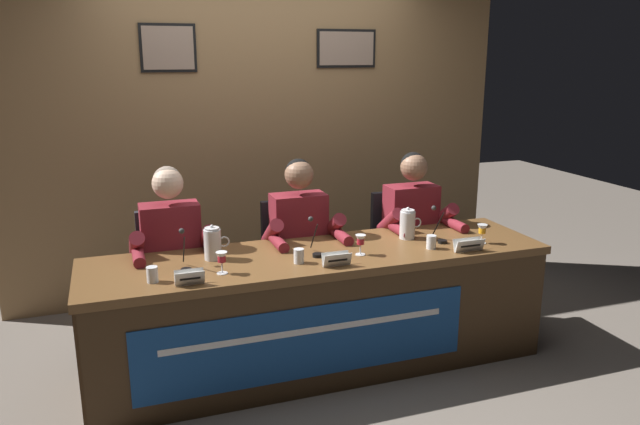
% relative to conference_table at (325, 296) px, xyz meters
% --- Properties ---
extents(ground_plane, '(12.00, 12.00, 0.00)m').
position_rel_conference_table_xyz_m(ground_plane, '(0.01, 0.10, -0.50)').
color(ground_plane, '#70665B').
extents(wall_back_panelled, '(4.01, 0.14, 2.60)m').
position_rel_conference_table_xyz_m(wall_back_panelled, '(0.01, 1.52, 0.81)').
color(wall_back_panelled, '#937047').
rests_on(wall_back_panelled, ground_plane).
extents(conference_table, '(2.81, 0.74, 0.74)m').
position_rel_conference_table_xyz_m(conference_table, '(0.00, 0.00, 0.00)').
color(conference_table, brown).
rests_on(conference_table, ground_plane).
extents(chair_left, '(0.44, 0.45, 0.92)m').
position_rel_conference_table_xyz_m(chair_left, '(-0.83, 0.66, -0.05)').
color(chair_left, black).
rests_on(chair_left, ground_plane).
extents(panelist_left, '(0.51, 0.48, 1.24)m').
position_rel_conference_table_xyz_m(panelist_left, '(-0.83, 0.46, 0.23)').
color(panelist_left, black).
rests_on(panelist_left, ground_plane).
extents(nameplate_left, '(0.15, 0.06, 0.08)m').
position_rel_conference_table_xyz_m(nameplate_left, '(-0.81, -0.18, 0.28)').
color(nameplate_left, white).
rests_on(nameplate_left, conference_table).
extents(juice_glass_left, '(0.06, 0.06, 0.12)m').
position_rel_conference_table_xyz_m(juice_glass_left, '(-0.62, -0.07, 0.33)').
color(juice_glass_left, white).
rests_on(juice_glass_left, conference_table).
extents(water_cup_left, '(0.06, 0.06, 0.08)m').
position_rel_conference_table_xyz_m(water_cup_left, '(-0.99, -0.07, 0.28)').
color(water_cup_left, silver).
rests_on(water_cup_left, conference_table).
extents(microphone_left, '(0.06, 0.17, 0.22)m').
position_rel_conference_table_xyz_m(microphone_left, '(-0.80, 0.07, 0.32)').
color(microphone_left, black).
rests_on(microphone_left, conference_table).
extents(chair_center, '(0.44, 0.45, 0.92)m').
position_rel_conference_table_xyz_m(chair_center, '(0.01, 0.66, -0.05)').
color(chair_center, black).
rests_on(chair_center, ground_plane).
extents(panelist_center, '(0.51, 0.48, 1.24)m').
position_rel_conference_table_xyz_m(panelist_center, '(0.01, 0.46, 0.23)').
color(panelist_center, black).
rests_on(panelist_center, ground_plane).
extents(nameplate_center, '(0.16, 0.06, 0.08)m').
position_rel_conference_table_xyz_m(nameplate_center, '(0.01, -0.16, 0.28)').
color(nameplate_center, white).
rests_on(nameplate_center, conference_table).
extents(juice_glass_center, '(0.06, 0.06, 0.12)m').
position_rel_conference_table_xyz_m(juice_glass_center, '(0.22, -0.02, 0.33)').
color(juice_glass_center, white).
rests_on(juice_glass_center, conference_table).
extents(water_cup_center, '(0.06, 0.06, 0.08)m').
position_rel_conference_table_xyz_m(water_cup_center, '(-0.17, -0.04, 0.28)').
color(water_cup_center, silver).
rests_on(water_cup_center, conference_table).
extents(microphone_center, '(0.06, 0.17, 0.22)m').
position_rel_conference_table_xyz_m(microphone_center, '(-0.04, 0.07, 0.32)').
color(microphone_center, black).
rests_on(microphone_center, conference_table).
extents(chair_right, '(0.44, 0.45, 0.92)m').
position_rel_conference_table_xyz_m(chair_right, '(0.84, 0.66, -0.05)').
color(chair_right, black).
rests_on(chair_right, ground_plane).
extents(panelist_right, '(0.51, 0.48, 1.24)m').
position_rel_conference_table_xyz_m(panelist_right, '(0.84, 0.46, 0.23)').
color(panelist_right, black).
rests_on(panelist_right, ground_plane).
extents(nameplate_right, '(0.19, 0.06, 0.08)m').
position_rel_conference_table_xyz_m(nameplate_right, '(0.87, -0.17, 0.28)').
color(nameplate_right, white).
rests_on(nameplate_right, conference_table).
extents(juice_glass_right, '(0.06, 0.06, 0.12)m').
position_rel_conference_table_xyz_m(juice_glass_right, '(1.03, -0.06, 0.33)').
color(juice_glass_right, white).
rests_on(juice_glass_right, conference_table).
extents(water_cup_right, '(0.06, 0.06, 0.08)m').
position_rel_conference_table_xyz_m(water_cup_right, '(0.68, -0.05, 0.28)').
color(water_cup_right, silver).
rests_on(water_cup_right, conference_table).
extents(microphone_right, '(0.06, 0.17, 0.22)m').
position_rel_conference_table_xyz_m(microphone_right, '(0.80, 0.07, 0.32)').
color(microphone_right, black).
rests_on(microphone_right, conference_table).
extents(water_pitcher_left_side, '(0.15, 0.10, 0.21)m').
position_rel_conference_table_xyz_m(water_pitcher_left_side, '(-0.63, 0.19, 0.34)').
color(water_pitcher_left_side, silver).
rests_on(water_pitcher_left_side, conference_table).
extents(water_pitcher_right_side, '(0.15, 0.10, 0.21)m').
position_rel_conference_table_xyz_m(water_pitcher_right_side, '(0.64, 0.19, 0.34)').
color(water_pitcher_right_side, silver).
rests_on(water_pitcher_right_side, conference_table).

